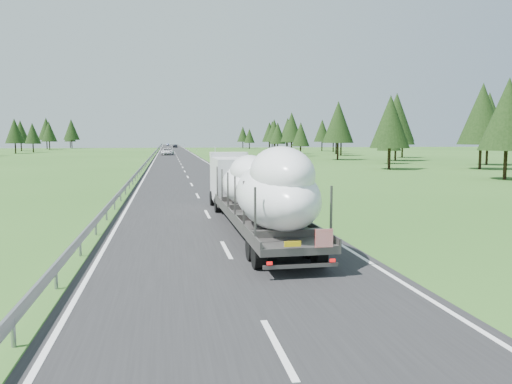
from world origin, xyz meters
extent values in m
plane|color=#2A541C|center=(0.00, 0.00, 0.00)|extent=(400.00, 400.00, 0.00)
cube|color=black|center=(0.00, 100.00, 0.01)|extent=(10.00, 400.00, 0.02)
cube|color=slate|center=(-5.30, 100.00, 0.60)|extent=(0.08, 400.00, 0.32)
cylinder|color=slate|center=(-5.30, 0.00, 0.30)|extent=(0.10, 0.10, 0.60)
cube|color=silver|center=(6.50, 30.00, 0.50)|extent=(0.12, 0.07, 1.00)
cube|color=black|center=(6.50, 30.00, 0.82)|extent=(0.13, 0.08, 0.12)
cube|color=silver|center=(6.50, 80.00, 0.50)|extent=(0.12, 0.07, 1.00)
cube|color=black|center=(6.50, 80.00, 0.82)|extent=(0.13, 0.08, 0.12)
cube|color=silver|center=(6.50, 130.00, 0.50)|extent=(0.12, 0.07, 1.00)
cube|color=black|center=(6.50, 130.00, 0.82)|extent=(0.13, 0.08, 0.12)
cube|color=silver|center=(6.50, 180.00, 0.50)|extent=(0.12, 0.07, 1.00)
cube|color=black|center=(6.50, 180.00, 0.82)|extent=(0.13, 0.08, 0.12)
cube|color=silver|center=(6.50, 230.00, 0.50)|extent=(0.12, 0.07, 1.00)
cube|color=black|center=(6.50, 230.00, 0.82)|extent=(0.13, 0.08, 0.12)
cube|color=silver|center=(6.50, 280.00, 0.50)|extent=(0.12, 0.07, 1.00)
cube|color=black|center=(6.50, 280.00, 0.82)|extent=(0.13, 0.08, 0.12)
cube|color=silver|center=(6.50, 330.00, 0.50)|extent=(0.12, 0.07, 1.00)
cube|color=black|center=(6.50, 330.00, 0.82)|extent=(0.13, 0.08, 0.12)
cylinder|color=slate|center=(7.20, 80.00, 1.00)|extent=(0.08, 0.08, 2.00)
cube|color=silver|center=(7.20, 80.00, 2.00)|extent=(0.05, 0.90, 1.20)
cylinder|color=black|center=(39.76, 42.95, 1.98)|extent=(0.36, 0.36, 3.96)
cone|color=black|center=(39.76, 42.95, 7.48)|extent=(6.16, 6.16, 8.25)
cylinder|color=black|center=(47.46, 52.55, 1.94)|extent=(0.36, 0.36, 3.87)
cone|color=black|center=(47.46, 52.55, 7.31)|extent=(6.02, 6.02, 8.06)
cylinder|color=black|center=(39.72, 68.50, 2.13)|extent=(0.36, 0.36, 4.27)
cone|color=black|center=(39.72, 68.50, 8.06)|extent=(6.64, 6.64, 8.89)
cylinder|color=black|center=(47.77, 82.01, 1.65)|extent=(0.36, 0.36, 3.30)
cone|color=black|center=(47.77, 82.01, 6.24)|extent=(5.13, 5.13, 6.88)
cylinder|color=black|center=(39.09, 96.42, 1.80)|extent=(0.36, 0.36, 3.60)
cone|color=black|center=(39.09, 96.42, 6.80)|extent=(5.60, 5.60, 7.50)
cylinder|color=black|center=(41.72, 107.54, 1.71)|extent=(0.36, 0.36, 3.43)
cone|color=black|center=(41.72, 107.54, 6.48)|extent=(5.33, 5.33, 7.14)
cylinder|color=black|center=(47.33, 126.28, 1.61)|extent=(0.36, 0.36, 3.23)
cone|color=black|center=(47.33, 126.28, 6.10)|extent=(5.02, 5.02, 6.73)
cylinder|color=black|center=(47.33, 137.44, 1.74)|extent=(0.36, 0.36, 3.48)
cone|color=black|center=(47.33, 137.44, 6.58)|extent=(5.42, 5.42, 7.26)
cylinder|color=black|center=(39.59, 154.34, 1.50)|extent=(0.36, 0.36, 3.01)
cone|color=black|center=(39.59, 154.34, 5.68)|extent=(4.68, 4.68, 6.27)
cylinder|color=black|center=(43.37, 168.19, 2.03)|extent=(0.36, 0.36, 4.06)
cone|color=black|center=(43.37, 168.19, 7.67)|extent=(6.32, 6.32, 8.46)
cylinder|color=black|center=(40.01, 180.86, 1.89)|extent=(0.36, 0.36, 3.77)
cone|color=black|center=(40.01, 180.86, 7.13)|extent=(5.87, 5.87, 7.86)
cylinder|color=black|center=(43.70, 192.10, 1.74)|extent=(0.36, 0.36, 3.47)
cone|color=black|center=(43.70, 192.10, 6.56)|extent=(5.41, 5.41, 7.24)
cylinder|color=black|center=(44.67, 208.40, 1.91)|extent=(0.36, 0.36, 3.82)
cone|color=black|center=(44.67, 208.40, 7.22)|extent=(5.95, 5.95, 7.96)
cylinder|color=black|center=(31.81, 27.09, 1.76)|extent=(0.36, 0.36, 3.52)
cone|color=black|center=(31.81, 27.09, 6.64)|extent=(5.47, 5.47, 7.33)
cylinder|color=black|center=(27.44, 44.81, 1.70)|extent=(0.36, 0.36, 3.40)
cone|color=black|center=(27.44, 44.81, 6.43)|extent=(5.30, 5.30, 7.09)
cylinder|color=black|center=(33.89, 58.84, 1.27)|extent=(0.36, 0.36, 2.53)
cone|color=black|center=(33.89, 58.84, 4.78)|extent=(3.94, 3.94, 5.27)
cylinder|color=black|center=(30.46, 74.18, 1.93)|extent=(0.36, 0.36, 3.86)
cone|color=black|center=(30.46, 74.18, 7.30)|extent=(6.01, 6.01, 8.05)
cylinder|color=black|center=(28.36, 93.88, 1.34)|extent=(0.36, 0.36, 2.69)
cone|color=black|center=(28.36, 93.88, 5.08)|extent=(4.18, 4.18, 5.60)
cylinder|color=black|center=(30.24, 109.96, 1.87)|extent=(0.36, 0.36, 3.75)
cone|color=black|center=(30.24, 109.96, 7.08)|extent=(5.83, 5.83, 7.81)
cylinder|color=black|center=(29.07, 121.51, 1.48)|extent=(0.36, 0.36, 2.96)
cone|color=black|center=(29.07, 121.51, 5.60)|extent=(4.61, 4.61, 6.17)
cylinder|color=black|center=(31.87, 139.31, 1.75)|extent=(0.36, 0.36, 3.51)
cone|color=black|center=(31.87, 139.31, 6.63)|extent=(5.46, 5.46, 7.31)
cylinder|color=black|center=(33.50, 155.07, 1.66)|extent=(0.36, 0.36, 3.31)
cone|color=black|center=(33.50, 155.07, 6.26)|extent=(5.16, 5.16, 6.91)
cylinder|color=black|center=(29.28, 172.75, 1.34)|extent=(0.36, 0.36, 2.68)
cone|color=black|center=(29.28, 172.75, 5.06)|extent=(4.17, 4.17, 5.58)
cylinder|color=black|center=(28.68, 185.74, 1.53)|extent=(0.36, 0.36, 3.06)
cone|color=black|center=(28.68, 185.74, 5.78)|extent=(4.76, 4.76, 6.37)
cylinder|color=black|center=(-42.61, 126.28, 1.62)|extent=(0.36, 0.36, 3.24)
cone|color=black|center=(-42.61, 126.28, 6.13)|extent=(5.05, 5.05, 6.76)
cylinder|color=black|center=(-40.86, 137.44, 1.48)|extent=(0.36, 0.36, 2.96)
cone|color=black|center=(-40.86, 137.44, 5.59)|extent=(4.60, 4.60, 6.16)
cylinder|color=black|center=(-48.67, 154.34, 1.70)|extent=(0.36, 0.36, 3.39)
cone|color=black|center=(-48.67, 154.34, 6.41)|extent=(5.28, 5.28, 7.07)
cylinder|color=black|center=(-43.01, 168.19, 1.71)|extent=(0.36, 0.36, 3.42)
cone|color=black|center=(-43.01, 168.19, 6.45)|extent=(5.31, 5.31, 7.12)
cylinder|color=black|center=(-46.71, 180.86, 2.02)|extent=(0.36, 0.36, 4.03)
cone|color=black|center=(-46.71, 180.86, 7.62)|extent=(6.27, 6.27, 8.40)
cylinder|color=black|center=(-39.74, 192.10, 2.01)|extent=(0.36, 0.36, 4.02)
cone|color=black|center=(-39.74, 192.10, 7.60)|extent=(6.26, 6.26, 8.38)
cylinder|color=black|center=(-43.31, 208.40, 1.53)|extent=(0.36, 0.36, 3.07)
cone|color=black|center=(-43.31, 208.40, 5.80)|extent=(4.77, 4.77, 6.39)
cube|color=silver|center=(1.72, 10.99, 1.77)|extent=(2.35, 4.66, 2.60)
cube|color=black|center=(1.72, 13.36, 2.23)|extent=(2.14, 0.09, 1.30)
cube|color=silver|center=(1.72, 13.04, 3.21)|extent=(2.33, 1.13, 0.28)
cube|color=#575452|center=(1.72, 10.06, 0.51)|extent=(2.34, 2.80, 0.23)
cylinder|color=black|center=(0.65, 12.66, 0.46)|extent=(0.33, 0.93, 0.93)
cylinder|color=black|center=(2.78, 12.66, 0.46)|extent=(0.33, 0.93, 0.93)
cylinder|color=black|center=(0.65, 9.69, 0.46)|extent=(0.33, 0.93, 0.93)
cylinder|color=black|center=(2.78, 9.69, 0.46)|extent=(0.33, 0.93, 0.93)
cube|color=#575452|center=(1.72, 2.16, 0.85)|extent=(2.60, 13.02, 0.24)
cube|color=#575452|center=(0.48, 2.16, 1.09)|extent=(0.14, 13.01, 0.22)
cube|color=#575452|center=(2.95, 2.16, 1.09)|extent=(0.14, 13.01, 0.22)
cube|color=#575452|center=(0.48, -3.41, 1.86)|extent=(0.07, 0.07, 1.77)
cube|color=#575452|center=(2.95, -3.41, 1.86)|extent=(0.07, 0.07, 1.77)
cube|color=#575452|center=(0.48, -1.18, 1.86)|extent=(0.07, 0.07, 1.77)
cube|color=#575452|center=(2.95, -1.18, 1.86)|extent=(0.07, 0.07, 1.77)
cube|color=#575452|center=(0.48, 1.05, 1.86)|extent=(0.07, 0.07, 1.77)
cube|color=#575452|center=(2.95, 1.05, 1.86)|extent=(0.07, 0.07, 1.77)
cube|color=#575452|center=(0.48, 3.28, 1.86)|extent=(0.07, 0.07, 1.77)
cube|color=#575452|center=(2.95, 3.28, 1.86)|extent=(0.07, 0.07, 1.77)
cube|color=#575452|center=(0.48, 5.51, 1.86)|extent=(0.07, 0.07, 1.77)
cube|color=#575452|center=(2.95, 5.51, 1.86)|extent=(0.07, 0.07, 1.77)
cube|color=#575452|center=(0.48, 7.74, 1.86)|extent=(0.07, 0.07, 1.77)
cube|color=#575452|center=(2.95, 7.74, 1.86)|extent=(0.07, 0.07, 1.77)
cylinder|color=black|center=(0.69, -2.85, 0.46)|extent=(0.38, 0.93, 0.93)
cylinder|color=black|center=(2.74, -2.85, 0.46)|extent=(0.38, 0.93, 0.93)
cylinder|color=black|center=(0.69, -1.74, 0.46)|extent=(0.38, 0.93, 0.93)
cylinder|color=black|center=(2.74, -1.74, 0.46)|extent=(0.38, 0.93, 0.93)
cube|color=#575452|center=(1.72, -4.29, 0.42)|extent=(2.32, 0.13, 0.11)
cube|color=red|center=(2.41, -4.36, 1.25)|extent=(0.56, 0.04, 0.56)
cube|color=yellow|center=(1.44, -4.36, 1.11)|extent=(0.51, 0.04, 0.17)
cube|color=red|center=(0.74, -4.36, 0.56)|extent=(0.17, 0.06, 0.09)
cube|color=red|center=(2.69, -4.36, 0.56)|extent=(0.17, 0.06, 0.09)
ellipsoid|color=white|center=(1.72, -0.81, 2.17)|extent=(2.81, 7.10, 2.39)
ellipsoid|color=white|center=(1.72, -1.69, 3.01)|extent=(2.13, 4.50, 1.91)
ellipsoid|color=white|center=(1.72, 5.51, 1.97)|extent=(2.41, 6.12, 1.98)
ellipsoid|color=white|center=(1.72, 4.75, 2.66)|extent=(1.83, 3.88, 1.58)
imported|color=silver|center=(-2.07, 107.01, 0.86)|extent=(3.30, 6.39, 1.72)
imported|color=black|center=(1.30, 199.91, 0.76)|extent=(2.15, 4.59, 1.52)
imported|color=#172140|center=(-1.84, 256.59, 0.64)|extent=(1.44, 3.93, 1.29)
camera|label=1|loc=(-2.14, -18.50, 4.26)|focal=35.00mm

